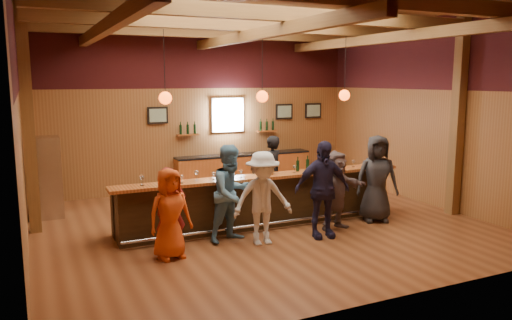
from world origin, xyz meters
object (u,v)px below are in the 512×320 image
(back_bar_cabinet, at_px, (244,170))
(stainless_fridge, at_px, (45,177))
(customer_denim, at_px, (232,193))
(bartender, at_px, (271,173))
(customer_white, at_px, (263,198))
(customer_brown, at_px, (336,190))
(ice_bucket, at_px, (269,169))
(bottle_a, at_px, (298,166))
(customer_orange, at_px, (170,214))
(customer_dark, at_px, (377,179))
(bar_counter, at_px, (260,199))
(customer_redvest, at_px, (171,212))
(customer_navy, at_px, (322,189))

(back_bar_cabinet, height_order, stainless_fridge, stainless_fridge)
(stainless_fridge, height_order, customer_denim, customer_denim)
(back_bar_cabinet, relative_size, bartender, 2.29)
(back_bar_cabinet, bearing_deg, customer_white, -109.55)
(stainless_fridge, bearing_deg, customer_brown, -33.13)
(back_bar_cabinet, bearing_deg, ice_bucket, -106.02)
(customer_white, distance_m, bottle_a, 1.70)
(customer_brown, bearing_deg, customer_orange, 167.12)
(customer_dark, bearing_deg, stainless_fridge, 173.82)
(stainless_fridge, xyz_separation_m, customer_white, (3.58, -3.71, -0.03))
(bar_counter, bearing_deg, customer_orange, -151.17)
(ice_bucket, bearing_deg, stainless_fridge, 146.98)
(customer_dark, bearing_deg, customer_white, -151.59)
(customer_redvest, height_order, ice_bucket, customer_redvest)
(bar_counter, xyz_separation_m, back_bar_cabinet, (1.18, 3.57, -0.05))
(bar_counter, height_order, bottle_a, bottle_a)
(bar_counter, relative_size, customer_brown, 3.86)
(customer_white, distance_m, customer_navy, 1.23)
(customer_redvest, xyz_separation_m, ice_bucket, (2.31, 0.87, 0.45))
(bar_counter, distance_m, bartender, 1.29)
(customer_navy, distance_m, customer_dark, 1.74)
(customer_navy, xyz_separation_m, bottle_a, (0.08, 1.11, 0.28))
(customer_orange, bearing_deg, bar_counter, 18.72)
(customer_white, bearing_deg, customer_redvest, -177.69)
(bartender, bearing_deg, customer_navy, 65.49)
(customer_redvest, xyz_separation_m, customer_denim, (1.26, 0.31, 0.15))
(back_bar_cabinet, distance_m, ice_bucket, 4.07)
(customer_navy, distance_m, customer_brown, 0.63)
(bar_counter, xyz_separation_m, customer_navy, (0.70, -1.35, 0.43))
(bar_counter, relative_size, stainless_fridge, 3.50)
(customer_orange, distance_m, customer_navy, 2.98)
(back_bar_cabinet, bearing_deg, stainless_fridge, -168.07)
(back_bar_cabinet, xyz_separation_m, bartender, (-0.42, -2.59, 0.40))
(customer_denim, bearing_deg, customer_brown, -21.88)
(stainless_fridge, height_order, customer_dark, customer_dark)
(customer_dark, distance_m, bartender, 2.46)
(bar_counter, distance_m, customer_denim, 1.34)
(customer_dark, bearing_deg, bartender, 151.83)
(customer_orange, bearing_deg, customer_dark, -5.54)
(customer_redvest, distance_m, bartender, 3.67)
(customer_denim, relative_size, bottle_a, 5.91)
(customer_brown, bearing_deg, customer_redvest, 165.32)
(back_bar_cabinet, relative_size, stainless_fridge, 2.22)
(stainless_fridge, bearing_deg, customer_denim, -46.25)
(customer_redvest, relative_size, customer_denim, 0.84)
(back_bar_cabinet, distance_m, customer_redvest, 5.83)
(back_bar_cabinet, relative_size, customer_orange, 2.55)
(customer_dark, distance_m, bottle_a, 1.74)
(customer_dark, bearing_deg, customer_denim, -159.86)
(customer_orange, relative_size, customer_brown, 0.96)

